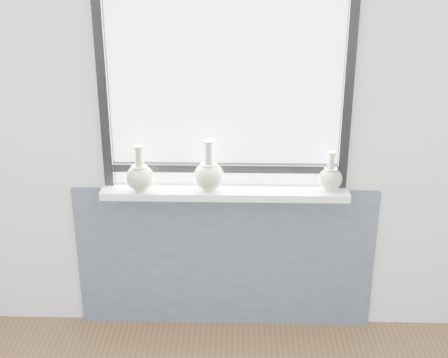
{
  "coord_description": "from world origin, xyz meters",
  "views": [
    {
      "loc": [
        0.07,
        -1.36,
        2.21
      ],
      "look_at": [
        0.0,
        1.55,
        1.02
      ],
      "focal_mm": 50.0,
      "sensor_mm": 36.0,
      "label": 1
    }
  ],
  "objects_px": {
    "vase_b": "(209,174)",
    "vase_c": "(330,177)",
    "vase_a": "(140,176)",
    "windowsill": "(225,192)"
  },
  "relations": [
    {
      "from": "vase_b",
      "to": "vase_c",
      "type": "distance_m",
      "value": 0.64
    },
    {
      "from": "windowsill",
      "to": "vase_c",
      "type": "bearing_deg",
      "value": 0.5
    },
    {
      "from": "vase_a",
      "to": "windowsill",
      "type": "bearing_deg",
      "value": 3.81
    },
    {
      "from": "windowsill",
      "to": "vase_b",
      "type": "height_order",
      "value": "vase_b"
    },
    {
      "from": "vase_a",
      "to": "vase_c",
      "type": "bearing_deg",
      "value": 1.97
    },
    {
      "from": "vase_b",
      "to": "vase_c",
      "type": "height_order",
      "value": "vase_b"
    },
    {
      "from": "windowsill",
      "to": "vase_c",
      "type": "relative_size",
      "value": 6.27
    },
    {
      "from": "windowsill",
      "to": "vase_b",
      "type": "xyz_separation_m",
      "value": [
        -0.08,
        -0.01,
        0.11
      ]
    },
    {
      "from": "vase_a",
      "to": "vase_c",
      "type": "xyz_separation_m",
      "value": [
        1.01,
        0.03,
        -0.01
      ]
    },
    {
      "from": "vase_b",
      "to": "vase_c",
      "type": "xyz_separation_m",
      "value": [
        0.64,
        0.02,
        -0.02
      ]
    }
  ]
}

